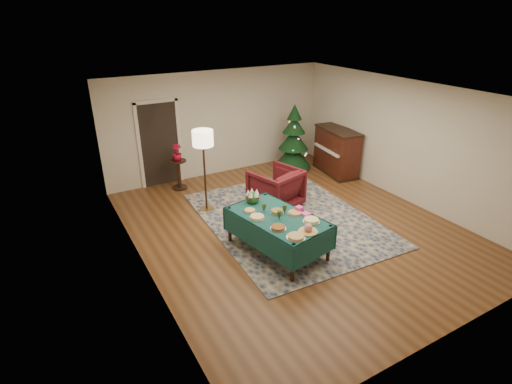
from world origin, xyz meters
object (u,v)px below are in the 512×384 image
potted_plant (177,156)px  christmas_tree (294,141)px  gift_box (299,209)px  armchair (276,186)px  side_table (179,175)px  floor_lamp (203,143)px  buffet_table (278,223)px  piano (336,152)px

potted_plant → christmas_tree: bearing=-4.9°
gift_box → armchair: armchair is taller
armchair → potted_plant: (-1.52, 2.03, 0.35)m
side_table → christmas_tree: (3.19, -0.27, 0.45)m
gift_box → floor_lamp: 2.51m
side_table → potted_plant: bearing=116.6°
armchair → christmas_tree: (1.67, 1.76, 0.31)m
armchair → side_table: size_ratio=1.35×
christmas_tree → floor_lamp: bearing=-159.9°
gift_box → buffet_table: bearing=176.6°
christmas_tree → gift_box: bearing=-123.1°
buffet_table → christmas_tree: 4.23m
side_table → christmas_tree: bearing=-4.9°
floor_lamp → potted_plant: 1.56m
side_table → christmas_tree: size_ratio=0.41×
buffet_table → armchair: (0.94, 1.55, -0.08)m
side_table → christmas_tree: 3.24m
potted_plant → armchair: bearing=-53.2°
potted_plant → buffet_table: bearing=-80.9°
armchair → piano: bearing=-175.0°
armchair → potted_plant: size_ratio=2.43×
gift_box → floor_lamp: floor_lamp is taller
potted_plant → piano: piano is taller
side_table → floor_lamp: bearing=-85.2°
armchair → christmas_tree: christmas_tree is taller
gift_box → piano: bearing=39.9°
side_table → armchair: bearing=-53.2°
buffet_table → floor_lamp: bearing=101.8°
buffet_table → side_table: side_table is taller
gift_box → armchair: (0.50, 1.58, -0.27)m
side_table → piano: (4.03, -1.09, 0.24)m
floor_lamp → piano: floor_lamp is taller
side_table → piano: bearing=-15.1°
buffet_table → side_table: bearing=99.1°
gift_box → potted_plant: (-1.02, 3.61, 0.09)m
potted_plant → side_table: bearing=-63.4°
floor_lamp → potted_plant: bearing=94.8°
piano → buffet_table: bearing=-144.2°
armchair → gift_box: bearing=56.7°
gift_box → piano: 3.93m
armchair → floor_lamp: size_ratio=0.55×
buffet_table → piano: bearing=35.8°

